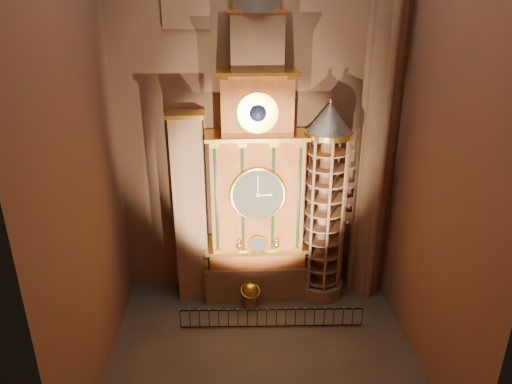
{
  "coord_description": "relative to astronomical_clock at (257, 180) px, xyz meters",
  "views": [
    {
      "loc": [
        -1.32,
        -16.66,
        14.78
      ],
      "look_at": [
        -0.15,
        3.0,
        6.83
      ],
      "focal_mm": 32.0,
      "sensor_mm": 36.0,
      "label": 1
    }
  ],
  "objects": [
    {
      "name": "wall_right",
      "position": [
        7.0,
        -4.96,
        4.32
      ],
      "size": [
        0.0,
        22.0,
        22.0
      ],
      "primitive_type": "plane",
      "rotation": [
        1.57,
        0.0,
        -1.57
      ],
      "color": "brown",
      "rests_on": "floor"
    },
    {
      "name": "floor",
      "position": [
        0.0,
        -4.96,
        -6.68
      ],
      "size": [
        14.0,
        14.0,
        0.0
      ],
      "primitive_type": "plane",
      "color": "#383330",
      "rests_on": "ground"
    },
    {
      "name": "portrait_tower",
      "position": [
        -3.4,
        0.02,
        -1.53
      ],
      "size": [
        1.8,
        1.6,
        10.2
      ],
      "color": "#8C634C",
      "rests_on": "floor"
    },
    {
      "name": "stair_turret",
      "position": [
        3.5,
        -0.26,
        -1.41
      ],
      "size": [
        2.5,
        2.5,
        10.8
      ],
      "color": "#8C634C",
      "rests_on": "floor"
    },
    {
      "name": "iron_railing",
      "position": [
        0.55,
        -3.16,
        -6.11
      ],
      "size": [
        8.99,
        0.41,
        1.05
      ],
      "color": "black",
      "rests_on": "floor"
    },
    {
      "name": "wall_back",
      "position": [
        0.0,
        1.04,
        4.32
      ],
      "size": [
        22.0,
        0.0,
        22.0
      ],
      "primitive_type": "plane",
      "rotation": [
        1.57,
        0.0,
        0.0
      ],
      "color": "brown",
      "rests_on": "floor"
    },
    {
      "name": "gothic_pier",
      "position": [
        6.1,
        0.04,
        4.32
      ],
      "size": [
        2.04,
        2.04,
        22.0
      ],
      "color": "#8C634C",
      "rests_on": "floor"
    },
    {
      "name": "wall_left",
      "position": [
        -7.0,
        -4.96,
        4.32
      ],
      "size": [
        0.0,
        22.0,
        22.0
      ],
      "primitive_type": "plane",
      "rotation": [
        1.57,
        0.0,
        1.57
      ],
      "color": "brown",
      "rests_on": "floor"
    },
    {
      "name": "astronomical_clock",
      "position": [
        0.0,
        0.0,
        0.0
      ],
      "size": [
        5.6,
        2.41,
        16.7
      ],
      "color": "#8C634C",
      "rests_on": "floor"
    },
    {
      "name": "celestial_globe",
      "position": [
        -0.42,
        -1.45,
        -5.78
      ],
      "size": [
        1.3,
        1.26,
        1.5
      ],
      "color": "#8C634C",
      "rests_on": "floor"
    }
  ]
}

